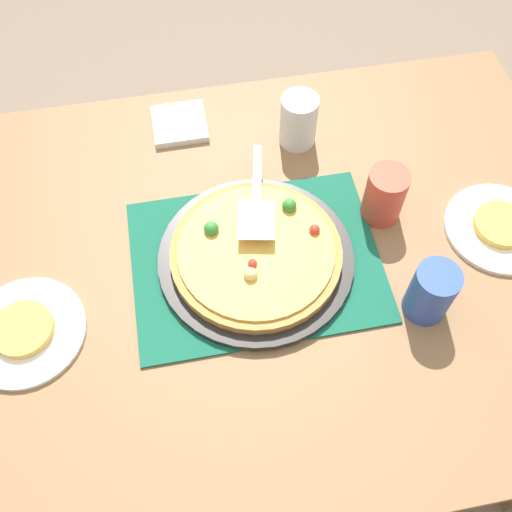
% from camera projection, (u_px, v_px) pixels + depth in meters
% --- Properties ---
extents(ground_plane, '(8.00, 8.00, 0.00)m').
position_uv_depth(ground_plane, '(256.00, 386.00, 1.77)').
color(ground_plane, '#84705B').
extents(dining_table, '(1.40, 1.00, 0.75)m').
position_uv_depth(dining_table, '(256.00, 288.00, 1.22)').
color(dining_table, olive).
rests_on(dining_table, ground_plane).
extents(placemat, '(0.48, 0.36, 0.01)m').
position_uv_depth(placemat, '(256.00, 261.00, 1.12)').
color(placemat, '#145B42').
rests_on(placemat, dining_table).
extents(pizza_pan, '(0.38, 0.38, 0.01)m').
position_uv_depth(pizza_pan, '(256.00, 258.00, 1.11)').
color(pizza_pan, black).
rests_on(pizza_pan, placemat).
extents(pizza, '(0.33, 0.33, 0.05)m').
position_uv_depth(pizza, '(256.00, 252.00, 1.10)').
color(pizza, '#B78442').
rests_on(pizza, pizza_pan).
extents(plate_near_left, '(0.22, 0.22, 0.01)m').
position_uv_depth(plate_near_left, '(499.00, 228.00, 1.16)').
color(plate_near_left, white).
rests_on(plate_near_left, dining_table).
extents(plate_far_right, '(0.22, 0.22, 0.01)m').
position_uv_depth(plate_far_right, '(25.00, 332.00, 1.04)').
color(plate_far_right, white).
rests_on(plate_far_right, dining_table).
extents(served_slice_left, '(0.11, 0.11, 0.02)m').
position_uv_depth(served_slice_left, '(501.00, 225.00, 1.15)').
color(served_slice_left, '#EAB747').
rests_on(served_slice_left, plate_near_left).
extents(served_slice_right, '(0.11, 0.11, 0.02)m').
position_uv_depth(served_slice_right, '(23.00, 329.00, 1.03)').
color(served_slice_right, '#EAB747').
rests_on(served_slice_right, plate_far_right).
extents(cup_near, '(0.08, 0.08, 0.12)m').
position_uv_depth(cup_near, '(384.00, 195.00, 1.14)').
color(cup_near, '#E04C38').
rests_on(cup_near, dining_table).
extents(cup_far, '(0.08, 0.08, 0.12)m').
position_uv_depth(cup_far, '(299.00, 121.00, 1.24)').
color(cup_far, white).
rests_on(cup_far, dining_table).
extents(cup_corner, '(0.08, 0.08, 0.12)m').
position_uv_depth(cup_corner, '(431.00, 292.00, 1.02)').
color(cup_corner, '#3351AD').
rests_on(cup_corner, dining_table).
extents(pizza_server, '(0.09, 0.23, 0.01)m').
position_uv_depth(pizza_server, '(257.00, 200.00, 1.12)').
color(pizza_server, silver).
rests_on(pizza_server, pizza).
extents(napkin_stack, '(0.12, 0.12, 0.02)m').
position_uv_depth(napkin_stack, '(180.00, 124.00, 1.31)').
color(napkin_stack, white).
rests_on(napkin_stack, dining_table).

